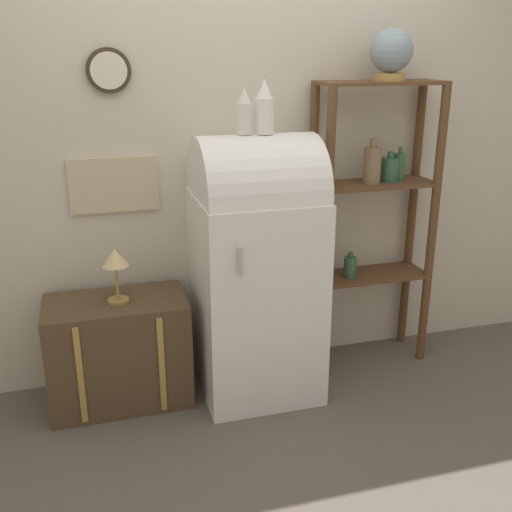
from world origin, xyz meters
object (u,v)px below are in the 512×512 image
object	(u,v)px
vase_center	(264,108)
desk_lamp	(115,262)
suitcase_trunk	(119,351)
globe	(391,53)
refrigerator	(256,263)
vase_left	(244,112)

from	to	relation	value
vase_center	desk_lamp	distance (m)	1.06
suitcase_trunk	globe	size ratio (longest dim) A/B	2.74
suitcase_trunk	vase_center	world-z (taller)	vase_center
suitcase_trunk	vase_center	distance (m)	1.47
suitcase_trunk	desk_lamp	distance (m)	0.51
refrigerator	desk_lamp	distance (m)	0.73
suitcase_trunk	vase_center	xyz separation A→B (m)	(0.78, -0.06, 1.24)
refrigerator	vase_left	xyz separation A→B (m)	(-0.06, 0.00, 0.78)
refrigerator	globe	bearing A→B (deg)	7.92
suitcase_trunk	globe	world-z (taller)	globe
refrigerator	suitcase_trunk	xyz separation A→B (m)	(-0.74, 0.06, -0.45)
refrigerator	desk_lamp	bearing A→B (deg)	176.57
refrigerator	suitcase_trunk	world-z (taller)	refrigerator
suitcase_trunk	vase_left	distance (m)	1.41
refrigerator	vase_center	distance (m)	0.80
vase_left	vase_center	world-z (taller)	vase_center
vase_center	desk_lamp	bearing A→B (deg)	176.79
refrigerator	vase_center	size ratio (longest dim) A/B	5.37
refrigerator	vase_left	world-z (taller)	vase_left
refrigerator	vase_left	bearing A→B (deg)	175.56
vase_center	refrigerator	bearing A→B (deg)	-179.39
vase_left	suitcase_trunk	bearing A→B (deg)	175.17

